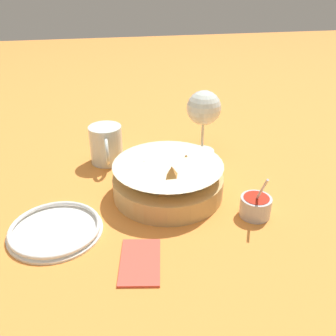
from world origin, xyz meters
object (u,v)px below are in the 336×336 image
object	(u,v)px
food_basket	(168,181)
beer_mug	(106,146)
sauce_cup	(256,206)
wine_glass	(204,110)
side_plate	(55,229)

from	to	relation	value
food_basket	beer_mug	world-z (taller)	food_basket
food_basket	sauce_cup	bearing A→B (deg)	55.31
sauce_cup	wine_glass	xyz separation A→B (m)	(-0.30, -0.03, 0.09)
food_basket	beer_mug	size ratio (longest dim) A/B	2.00
beer_mug	side_plate	bearing A→B (deg)	-21.99
sauce_cup	beer_mug	bearing A→B (deg)	-135.81
wine_glass	beer_mug	distance (m)	0.26
food_basket	wine_glass	distance (m)	0.25
beer_mug	side_plate	world-z (taller)	beer_mug
wine_glass	beer_mug	world-z (taller)	wine_glass
sauce_cup	wine_glass	size ratio (longest dim) A/B	0.62
wine_glass	food_basket	bearing A→B (deg)	-33.66
sauce_cup	side_plate	bearing A→B (deg)	-92.57
sauce_cup	wine_glass	bearing A→B (deg)	-174.85
sauce_cup	beer_mug	xyz separation A→B (m)	(-0.29, -0.28, 0.02)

